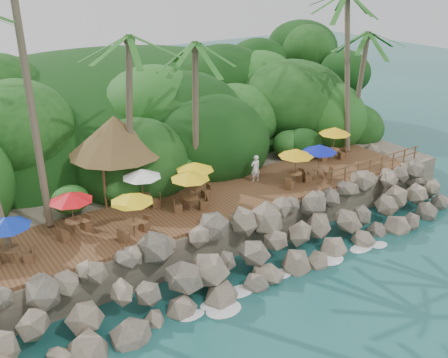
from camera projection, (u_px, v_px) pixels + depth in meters
ground at (291, 280)px, 26.57m from camera, size 140.00×140.00×0.00m
land_base at (146, 164)px, 38.34m from camera, size 32.00×25.20×2.10m
jungle_hill at (107, 149)px, 44.46m from camera, size 44.80×28.00×15.40m
seawall at (267, 243)px, 27.65m from camera, size 29.00×4.00×2.30m
terrace at (224, 198)px, 30.28m from camera, size 26.00×5.00×0.20m
jungle_foliage at (154, 182)px, 37.99m from camera, size 44.00×16.00×12.00m
foam_line at (287, 276)px, 26.79m from camera, size 25.20×0.80×0.06m
palms at (196, 12)px, 28.29m from camera, size 31.33×7.22×14.12m
palapa at (115, 135)px, 29.48m from camera, size 5.32×5.32×4.60m
dining_clusters at (200, 173)px, 28.51m from camera, size 23.30×4.64×2.30m
railing at (376, 163)px, 33.41m from camera, size 8.30×0.10×1.00m
waiter at (255, 168)px, 31.99m from camera, size 0.65×0.46×1.69m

